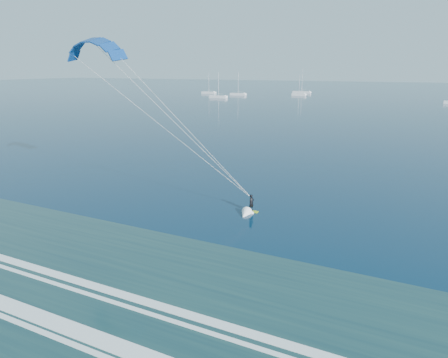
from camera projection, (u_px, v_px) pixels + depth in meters
name	position (u px, v px, depth m)	size (l,w,h in m)	color
kitesurfer_rig	(171.00, 119.00, 39.19)	(20.41, 6.56, 18.01)	#A5C016
sailboat_0	(218.00, 97.00, 192.84)	(8.84, 2.40, 12.00)	silver
sailboat_1	(238.00, 94.00, 211.71)	(8.75, 2.40, 12.01)	silver
sailboat_2	(302.00, 92.00, 228.92)	(10.36, 2.40, 13.74)	silver
sailboat_7	(209.00, 93.00, 225.07)	(8.41, 2.40, 11.43)	silver
sailboat_8	(299.00, 94.00, 208.74)	(7.25, 2.40, 10.81)	silver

